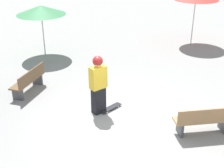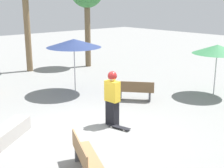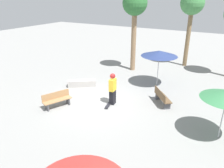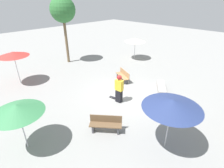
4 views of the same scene
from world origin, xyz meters
name	(u,v)px [view 3 (image 3 of 4)]	position (x,y,z in m)	size (l,w,h in m)	color
ground_plane	(98,101)	(0.00, 0.00, 0.00)	(60.00, 60.00, 0.00)	gray
skater_main	(113,88)	(-0.88, -0.19, 1.00)	(0.32, 0.52, 1.85)	black
skateboard	(108,105)	(-0.81, 0.21, 0.06)	(0.38, 0.82, 0.07)	black
concrete_ledge	(82,83)	(2.26, -1.41, 0.22)	(1.84, 1.52, 0.43)	#A8A39E
bench_near	(162,97)	(-3.35, -1.56, 0.43)	(1.36, 1.51, 0.85)	#47474C
bench_far	(57,100)	(1.64, 1.67, 0.43)	(1.04, 1.64, 0.85)	#47474C
shade_umbrella_navy	(159,53)	(-2.15, -4.19, 2.26)	(2.42, 2.42, 2.45)	#B7B7BC
palm_tree_far_back	(135,7)	(0.75, -6.41, 5.01)	(1.89, 1.89, 6.24)	#896B4C
palm_tree_right	(192,6)	(-2.78, -9.79, 5.03)	(1.91, 1.91, 6.22)	brown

